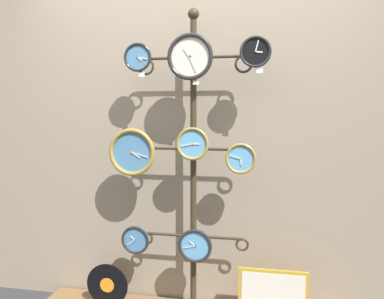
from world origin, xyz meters
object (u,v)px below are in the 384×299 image
(clock_top_left, at_px, (138,57))
(clock_bottom_center, at_px, (195,246))
(clock_top_center, at_px, (190,57))
(picture_frame, at_px, (273,296))
(clock_middle_right, at_px, (241,159))
(clock_bottom_left, at_px, (135,240))
(vinyl_record, at_px, (107,285))
(clock_middle_left, at_px, (132,152))
(clock_top_right, at_px, (256,52))
(display_stand, at_px, (193,199))
(clock_middle_center, at_px, (193,144))

(clock_top_left, xyz_separation_m, clock_bottom_center, (0.39, -0.03, -1.24))
(clock_top_center, bearing_deg, picture_frame, 6.13)
(clock_middle_right, xyz_separation_m, clock_bottom_left, (-0.72, 0.04, -0.59))
(clock_bottom_left, bearing_deg, clock_top_center, -5.76)
(clock_top_left, distance_m, clock_middle_right, 0.95)
(clock_top_center, relative_size, picture_frame, 0.65)
(clock_bottom_left, distance_m, vinyl_record, 0.41)
(clock_bottom_center, bearing_deg, clock_middle_left, 177.41)
(clock_bottom_left, bearing_deg, vinyl_record, -178.43)
(clock_top_right, bearing_deg, clock_bottom_center, -179.02)
(clock_middle_right, bearing_deg, clock_bottom_center, -179.48)
(display_stand, bearing_deg, clock_top_left, -167.47)
(clock_middle_left, relative_size, clock_bottom_center, 1.42)
(clock_bottom_center, height_order, picture_frame, clock_bottom_center)
(display_stand, height_order, clock_middle_right, display_stand)
(clock_top_right, xyz_separation_m, clock_middle_right, (-0.08, -0.00, -0.66))
(clock_top_right, bearing_deg, clock_top_left, 178.11)
(clock_top_left, distance_m, picture_frame, 1.81)
(clock_bottom_left, xyz_separation_m, clock_bottom_center, (0.43, -0.04, 0.00))
(clock_top_right, distance_m, vinyl_record, 1.90)
(clock_top_center, xyz_separation_m, clock_bottom_left, (-0.39, 0.04, -1.23))
(clock_top_left, bearing_deg, clock_bottom_left, 168.67)
(clock_top_right, bearing_deg, picture_frame, 20.94)
(clock_middle_left, xyz_separation_m, clock_middle_center, (0.42, -0.02, 0.06))
(clock_middle_center, distance_m, clock_middle_right, 0.32)
(clock_top_left, distance_m, vinyl_record, 1.61)
(display_stand, height_order, vinyl_record, display_stand)
(display_stand, xyz_separation_m, vinyl_record, (-0.61, -0.08, -0.63))
(clock_top_center, xyz_separation_m, clock_middle_left, (-0.40, 0.02, -0.62))
(display_stand, distance_m, clock_middle_left, 0.53)
(clock_middle_center, bearing_deg, picture_frame, 6.09)
(clock_middle_center, xyz_separation_m, clock_bottom_center, (0.02, -0.00, -0.68))
(clock_middle_left, bearing_deg, clock_top_left, 14.25)
(clock_middle_center, bearing_deg, clock_top_right, 0.64)
(clock_middle_right, xyz_separation_m, vinyl_record, (-0.94, 0.03, -0.94))
(clock_middle_left, bearing_deg, picture_frame, 2.33)
(clock_top_left, bearing_deg, clock_middle_right, -2.42)
(clock_top_right, relative_size, clock_middle_center, 0.90)
(clock_top_left, bearing_deg, display_stand, 12.53)
(clock_middle_left, distance_m, vinyl_record, 0.98)
(display_stand, bearing_deg, clock_top_right, -14.41)
(display_stand, relative_size, clock_top_right, 10.89)
(clock_top_left, relative_size, picture_frame, 0.42)
(clock_middle_right, distance_m, clock_bottom_left, 0.94)
(clock_bottom_left, distance_m, picture_frame, 1.00)
(clock_top_right, height_order, clock_middle_left, clock_top_right)
(clock_top_right, height_order, clock_bottom_left, clock_top_right)
(clock_middle_left, xyz_separation_m, picture_frame, (0.95, 0.04, -0.94))
(clock_top_right, relative_size, picture_frame, 0.43)
(clock_top_center, height_order, picture_frame, clock_top_center)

